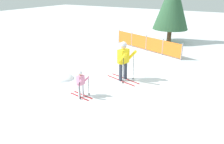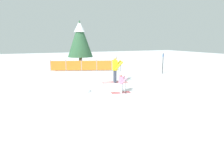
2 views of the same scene
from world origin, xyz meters
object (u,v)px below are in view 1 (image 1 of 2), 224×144
object	(u,v)px
skier_child	(81,82)
skier_adult	(124,58)
conifer_far	(172,2)
safety_fence	(146,43)

from	to	relation	value
skier_child	skier_adult	bearing A→B (deg)	82.41
skier_adult	conifer_far	xyz separation A→B (m)	(-0.34, 7.67, 1.78)
skier_adult	conifer_far	size ratio (longest dim) A/B	0.37
skier_adult	skier_child	size ratio (longest dim) A/B	1.67
skier_child	conifer_far	xyz separation A→B (m)	(0.29, 9.76, 2.20)
conifer_far	skier_child	bearing A→B (deg)	-91.68
skier_adult	safety_fence	world-z (taller)	skier_adult
safety_fence	conifer_far	distance (m)	3.71
safety_fence	conifer_far	bearing A→B (deg)	78.31
skier_child	safety_fence	distance (m)	6.91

